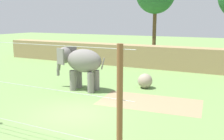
# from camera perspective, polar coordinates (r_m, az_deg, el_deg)

# --- Properties ---
(ground_plane) EXTENTS (120.00, 120.00, 0.00)m
(ground_plane) POSITION_cam_1_polar(r_m,az_deg,el_deg) (13.14, -8.05, -9.59)
(ground_plane) COLOR #6B8E4C
(dirt_patch) EXTENTS (5.94, 3.51, 0.01)m
(dirt_patch) POSITION_cam_1_polar(r_m,az_deg,el_deg) (14.85, 8.39, -7.11)
(dirt_patch) COLOR #937F5B
(dirt_patch) RESTS_ON ground
(embankment_wall) EXTENTS (36.00, 1.80, 2.13)m
(embankment_wall) POSITION_cam_1_polar(r_m,az_deg,el_deg) (25.14, 9.83, 2.87)
(embankment_wall) COLOR #997F56
(embankment_wall) RESTS_ON ground
(elephant) EXTENTS (3.79, 1.60, 2.81)m
(elephant) POSITION_cam_1_polar(r_m,az_deg,el_deg) (17.02, -7.03, 1.72)
(elephant) COLOR gray
(elephant) RESTS_ON ground
(enrichment_ball) EXTENTS (1.00, 1.00, 1.00)m
(enrichment_ball) POSITION_cam_1_polar(r_m,az_deg,el_deg) (17.70, 7.36, -2.40)
(enrichment_ball) COLOR gray
(enrichment_ball) RESTS_ON ground
(cable_fence) EXTENTS (8.86, 0.19, 3.95)m
(cable_fence) POSITION_cam_1_polar(r_m,az_deg,el_deg) (10.10, -19.07, -4.67)
(cable_fence) COLOR brown
(cable_fence) RESTS_ON ground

